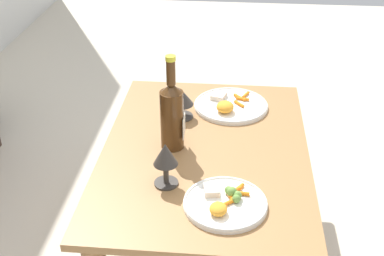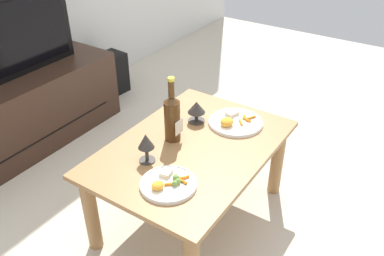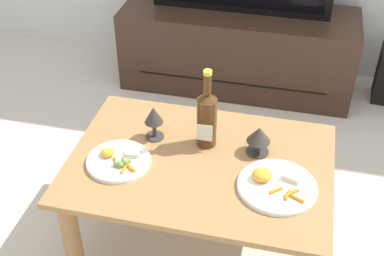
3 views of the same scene
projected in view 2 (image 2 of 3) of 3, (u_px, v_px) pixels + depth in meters
ground_plane at (192, 215)px, 2.25m from camera, size 6.40×6.40×0.00m
dining_table at (192, 160)px, 2.04m from camera, size 1.01×0.71×0.47m
tv_stand at (19, 114)px, 2.69m from camera, size 1.40×0.47×0.49m
tv_screen at (0, 41)px, 2.42m from camera, size 1.04×0.05×0.51m
floor_speaker at (113, 73)px, 3.41m from camera, size 0.21×0.21×0.34m
wine_bottle at (172, 117)px, 1.98m from camera, size 0.08×0.08×0.34m
goblet_left at (146, 143)px, 1.84m from camera, size 0.08×0.08×0.15m
goblet_right at (196, 108)px, 2.15m from camera, size 0.09×0.09×0.12m
dinner_plate_left at (168, 183)px, 1.74m from camera, size 0.25×0.25×0.04m
dinner_plate_right at (235, 122)px, 2.16m from camera, size 0.29×0.29×0.05m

